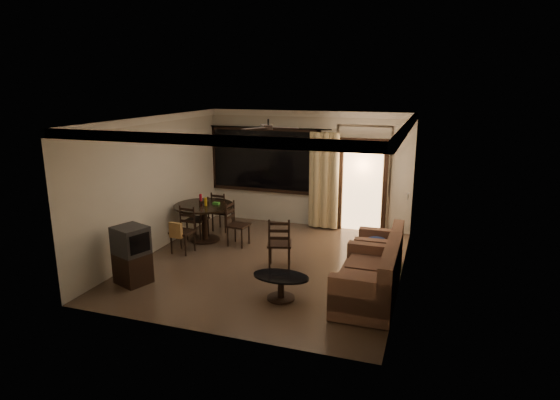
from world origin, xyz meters
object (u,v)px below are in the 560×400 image
(dining_chair_north, at_px, (222,219))
(armchair, at_px, (382,251))
(coffee_table, at_px, (281,283))
(dining_chair_east, at_px, (238,233))
(sofa, at_px, (371,281))
(dining_table, at_px, (204,212))
(dining_chair_south, at_px, (183,239))
(side_chair, at_px, (279,253))
(tv_cabinet, at_px, (132,255))
(dining_chair_west, at_px, (198,226))

(dining_chair_north, xyz_separation_m, armchair, (3.89, -1.17, 0.07))
(coffee_table, bearing_deg, dining_chair_east, 128.21)
(sofa, xyz_separation_m, coffee_table, (-1.40, -0.35, -0.09))
(dining_table, relative_size, dining_chair_east, 1.38)
(dining_chair_south, distance_m, sofa, 4.15)
(sofa, bearing_deg, coffee_table, -166.17)
(dining_chair_south, distance_m, coffee_table, 2.96)
(side_chair, bearing_deg, armchair, -178.06)
(dining_chair_north, relative_size, side_chair, 0.94)
(tv_cabinet, distance_m, side_chair, 2.68)
(dining_chair_east, height_order, sofa, dining_chair_east)
(dining_chair_west, relative_size, coffee_table, 1.02)
(dining_chair_south, height_order, armchair, dining_chair_south)
(dining_chair_south, xyz_separation_m, dining_chair_north, (0.12, 1.64, -0.02))
(dining_chair_west, height_order, dining_chair_north, same)
(sofa, distance_m, armchair, 1.51)
(dining_chair_west, bearing_deg, armchair, 87.98)
(dining_chair_east, bearing_deg, coffee_table, -137.61)
(dining_chair_west, xyz_separation_m, dining_chair_east, (1.03, -0.12, 0.00))
(armchair, xyz_separation_m, side_chair, (-1.84, -0.61, -0.05))
(dining_chair_west, height_order, coffee_table, dining_chair_west)
(dining_chair_south, bearing_deg, dining_table, 89.91)
(sofa, height_order, side_chair, side_chair)
(dining_chair_west, xyz_separation_m, dining_chair_north, (0.25, 0.72, 0.00))
(dining_chair_west, bearing_deg, dining_chair_east, 87.42)
(dining_chair_north, height_order, sofa, dining_chair_north)
(dining_table, bearing_deg, dining_chair_west, 162.99)
(sofa, bearing_deg, dining_table, 154.30)
(dining_table, distance_m, dining_chair_east, 0.91)
(dining_chair_south, bearing_deg, side_chair, 0.44)
(dining_table, bearing_deg, sofa, -25.62)
(dining_chair_north, bearing_deg, dining_table, 90.10)
(dining_chair_east, bearing_deg, tv_cabinet, 162.54)
(dining_chair_east, relative_size, armchair, 1.10)
(sofa, bearing_deg, tv_cabinet, -172.09)
(dining_table, distance_m, coffee_table, 3.42)
(tv_cabinet, bearing_deg, armchair, 47.17)
(tv_cabinet, bearing_deg, coffee_table, 24.87)
(dining_chair_north, bearing_deg, side_chair, 143.17)
(dining_chair_south, distance_m, dining_chair_north, 1.64)
(tv_cabinet, relative_size, side_chair, 1.02)
(dining_chair_east, bearing_deg, dining_chair_north, 46.76)
(dining_chair_south, xyz_separation_m, coffee_table, (2.62, -1.39, -0.03))
(dining_chair_west, relative_size, tv_cabinet, 0.92)
(dining_table, relative_size, dining_chair_south, 1.38)
(tv_cabinet, relative_size, coffee_table, 1.11)
(armchair, bearing_deg, dining_chair_east, 172.52)
(dining_chair_north, bearing_deg, tv_cabinet, 91.04)
(dining_chair_east, bearing_deg, armchair, -91.84)
(armchair, bearing_deg, dining_chair_north, 161.74)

